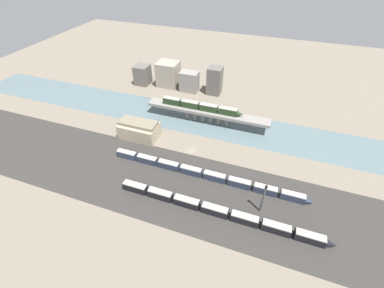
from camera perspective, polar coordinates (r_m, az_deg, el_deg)
name	(u,v)px	position (r m, az deg, el deg)	size (l,w,h in m)	color
ground_plane	(191,151)	(130.23, -0.24, -1.46)	(400.00, 400.00, 0.00)	#756B5B
railbed_yard	(173,184)	(114.46, -4.33, -8.92)	(280.00, 42.00, 0.01)	#33302D
river_water	(207,122)	(150.76, 3.26, 4.97)	(320.00, 28.53, 0.01)	slate
bridge	(207,113)	(147.41, 3.34, 6.90)	(70.97, 7.27, 7.63)	gray
train_on_bridge	(201,106)	(146.37, 2.04, 8.33)	(47.39, 2.97, 4.05)	#23381E
train_yard_near	(218,211)	(103.55, 5.83, -14.64)	(84.47, 3.15, 3.80)	black
train_yard_mid	(205,174)	(115.79, 2.94, -6.77)	(91.11, 2.77, 3.74)	#2D384C
warehouse_building	(139,129)	(139.57, -11.66, 3.19)	(20.42, 11.82, 9.50)	tan
signal_tower	(263,199)	(103.09, 15.51, -11.60)	(1.00, 0.75, 14.86)	#4C4C51
city_block_far_left	(142,75)	(193.31, -10.95, 14.85)	(9.85, 10.06, 13.46)	#605B56
city_block_left	(168,74)	(187.70, -5.30, 15.21)	(14.53, 12.58, 16.96)	gray
city_block_center	(189,82)	(180.15, -0.61, 13.70)	(12.19, 8.13, 13.63)	gray
city_block_right	(215,81)	(176.57, 5.05, 13.82)	(9.22, 8.90, 18.28)	#605B56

